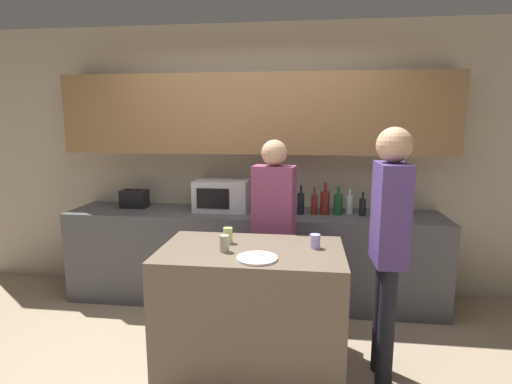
{
  "coord_description": "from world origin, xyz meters",
  "views": [
    {
      "loc": [
        0.5,
        -2.33,
        1.76
      ],
      "look_at": [
        0.14,
        0.51,
        1.25
      ],
      "focal_mm": 28.0,
      "sensor_mm": 36.0,
      "label": 1
    }
  ],
  "objects_px": {
    "bottle_3": "(338,204)",
    "plate_on_island": "(257,258)",
    "microwave": "(222,195)",
    "bottle_1": "(314,204)",
    "toaster": "(134,199)",
    "bottle_0": "(301,203)",
    "bottle_4": "(349,204)",
    "potted_plant": "(388,194)",
    "person_left": "(389,234)",
    "cup_0": "(224,243)",
    "cup_2": "(315,241)",
    "bottle_5": "(362,207)",
    "person_center": "(274,219)",
    "bottle_2": "(325,202)",
    "cup_1": "(228,235)"
  },
  "relations": [
    {
      "from": "microwave",
      "to": "bottle_1",
      "type": "xyz_separation_m",
      "value": [
        0.9,
        -0.08,
        -0.05
      ]
    },
    {
      "from": "bottle_5",
      "to": "person_center",
      "type": "distance_m",
      "value": 0.93
    },
    {
      "from": "toaster",
      "to": "cup_1",
      "type": "bearing_deg",
      "value": -42.72
    },
    {
      "from": "bottle_1",
      "to": "bottle_2",
      "type": "distance_m",
      "value": 0.1
    },
    {
      "from": "bottle_4",
      "to": "cup_0",
      "type": "relative_size",
      "value": 2.12
    },
    {
      "from": "toaster",
      "to": "cup_1",
      "type": "distance_m",
      "value": 1.61
    },
    {
      "from": "bottle_1",
      "to": "person_left",
      "type": "bearing_deg",
      "value": -67.18
    },
    {
      "from": "microwave",
      "to": "bottle_2",
      "type": "height_order",
      "value": "bottle_2"
    },
    {
      "from": "bottle_2",
      "to": "plate_on_island",
      "type": "height_order",
      "value": "bottle_2"
    },
    {
      "from": "bottle_4",
      "to": "potted_plant",
      "type": "bearing_deg",
      "value": 0.61
    },
    {
      "from": "potted_plant",
      "to": "person_left",
      "type": "distance_m",
      "value": 1.21
    },
    {
      "from": "bottle_0",
      "to": "person_left",
      "type": "bearing_deg",
      "value": -61.71
    },
    {
      "from": "bottle_1",
      "to": "bottle_3",
      "type": "height_order",
      "value": "bottle_3"
    },
    {
      "from": "potted_plant",
      "to": "cup_1",
      "type": "bearing_deg",
      "value": -140.2
    },
    {
      "from": "potted_plant",
      "to": "bottle_0",
      "type": "xyz_separation_m",
      "value": [
        -0.81,
        -0.09,
        -0.09
      ]
    },
    {
      "from": "bottle_5",
      "to": "cup_0",
      "type": "distance_m",
      "value": 1.6
    },
    {
      "from": "bottle_3",
      "to": "cup_1",
      "type": "distance_m",
      "value": 1.34
    },
    {
      "from": "person_left",
      "to": "bottle_4",
      "type": "bearing_deg",
      "value": 5.13
    },
    {
      "from": "bottle_0",
      "to": "plate_on_island",
      "type": "height_order",
      "value": "bottle_0"
    },
    {
      "from": "person_left",
      "to": "potted_plant",
      "type": "bearing_deg",
      "value": -11.59
    },
    {
      "from": "bottle_2",
      "to": "bottle_4",
      "type": "xyz_separation_m",
      "value": [
        0.23,
        0.06,
        -0.03
      ]
    },
    {
      "from": "person_center",
      "to": "bottle_3",
      "type": "bearing_deg",
      "value": -128.73
    },
    {
      "from": "bottle_1",
      "to": "bottle_5",
      "type": "bearing_deg",
      "value": 0.19
    },
    {
      "from": "bottle_3",
      "to": "plate_on_island",
      "type": "distance_m",
      "value": 1.48
    },
    {
      "from": "bottle_2",
      "to": "cup_0",
      "type": "distance_m",
      "value": 1.42
    },
    {
      "from": "bottle_2",
      "to": "bottle_5",
      "type": "distance_m",
      "value": 0.35
    },
    {
      "from": "microwave",
      "to": "cup_2",
      "type": "bearing_deg",
      "value": -51.95
    },
    {
      "from": "bottle_0",
      "to": "cup_1",
      "type": "distance_m",
      "value": 1.12
    },
    {
      "from": "bottle_0",
      "to": "cup_2",
      "type": "relative_size",
      "value": 2.89
    },
    {
      "from": "bottle_4",
      "to": "cup_2",
      "type": "height_order",
      "value": "bottle_4"
    },
    {
      "from": "microwave",
      "to": "cup_2",
      "type": "height_order",
      "value": "microwave"
    },
    {
      "from": "bottle_4",
      "to": "plate_on_island",
      "type": "relative_size",
      "value": 0.91
    },
    {
      "from": "cup_1",
      "to": "microwave",
      "type": "bearing_deg",
      "value": 103.95
    },
    {
      "from": "bottle_2",
      "to": "bottle_5",
      "type": "height_order",
      "value": "bottle_2"
    },
    {
      "from": "bottle_1",
      "to": "cup_1",
      "type": "relative_size",
      "value": 2.35
    },
    {
      "from": "potted_plant",
      "to": "bottle_1",
      "type": "distance_m",
      "value": 0.7
    },
    {
      "from": "bottle_3",
      "to": "person_center",
      "type": "height_order",
      "value": "person_center"
    },
    {
      "from": "bottle_3",
      "to": "toaster",
      "type": "bearing_deg",
      "value": 178.22
    },
    {
      "from": "bottle_4",
      "to": "person_left",
      "type": "bearing_deg",
      "value": -83.73
    },
    {
      "from": "person_center",
      "to": "bottle_4",
      "type": "bearing_deg",
      "value": -130.69
    },
    {
      "from": "bottle_0",
      "to": "plate_on_island",
      "type": "xyz_separation_m",
      "value": [
        -0.25,
        -1.32,
        -0.09
      ]
    },
    {
      "from": "bottle_4",
      "to": "person_left",
      "type": "distance_m",
      "value": 1.19
    },
    {
      "from": "bottle_1",
      "to": "plate_on_island",
      "type": "height_order",
      "value": "bottle_1"
    },
    {
      "from": "cup_0",
      "to": "cup_2",
      "type": "distance_m",
      "value": 0.62
    },
    {
      "from": "potted_plant",
      "to": "person_center",
      "type": "distance_m",
      "value": 1.18
    },
    {
      "from": "cup_2",
      "to": "person_left",
      "type": "relative_size",
      "value": 0.06
    },
    {
      "from": "microwave",
      "to": "bottle_3",
      "type": "height_order",
      "value": "microwave"
    },
    {
      "from": "toaster",
      "to": "bottle_1",
      "type": "bearing_deg",
      "value": -2.65
    },
    {
      "from": "potted_plant",
      "to": "toaster",
      "type": "bearing_deg",
      "value": -180.0
    },
    {
      "from": "toaster",
      "to": "bottle_0",
      "type": "xyz_separation_m",
      "value": [
        1.68,
        -0.09,
        0.02
      ]
    }
  ]
}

